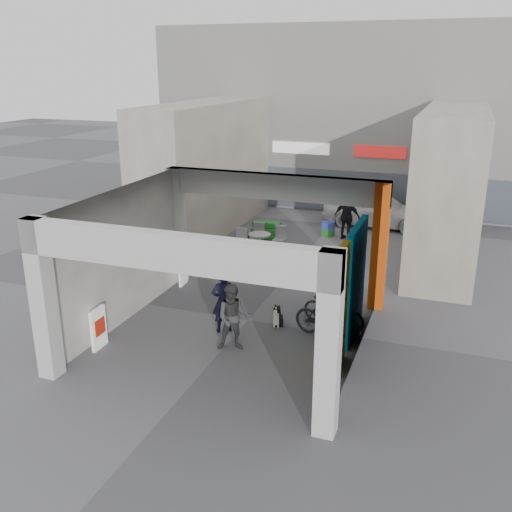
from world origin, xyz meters
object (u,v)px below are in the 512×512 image
at_px(border_collie, 278,317).
at_px(man_elderly, 327,278).
at_px(man_crates, 347,217).
at_px(white_van, 377,209).
at_px(bicycle_rear, 328,318).
at_px(man_back_turned, 233,318).
at_px(produce_stand, 265,236).
at_px(cafe_set, 259,244).
at_px(man_with_dog, 223,301).
at_px(bicycle_front, 334,310).

bearing_deg(border_collie, man_elderly, 46.63).
xyz_separation_m(man_crates, white_van, (0.78, 2.26, -0.15)).
relative_size(border_collie, man_elderly, 0.41).
bearing_deg(bicycle_rear, white_van, 12.79).
xyz_separation_m(border_collie, man_elderly, (0.81, 1.89, 0.50)).
bearing_deg(bicycle_rear, man_back_turned, 134.99).
bearing_deg(white_van, produce_stand, 141.45).
bearing_deg(border_collie, man_back_turned, -131.34).
bearing_deg(cafe_set, white_van, 56.14).
height_order(produce_stand, man_with_dog, man_with_dog).
bearing_deg(man_elderly, bicycle_rear, -79.04).
bearing_deg(cafe_set, border_collie, -65.86).
bearing_deg(man_elderly, man_with_dog, -130.53).
relative_size(cafe_set, white_van, 0.37).
bearing_deg(bicycle_front, white_van, 17.99).
height_order(man_with_dog, white_van, man_with_dog).
relative_size(man_with_dog, bicycle_rear, 0.94).
bearing_deg(man_back_turned, produce_stand, 84.10).
distance_m(man_elderly, bicycle_rear, 2.17).
xyz_separation_m(man_elderly, bicycle_front, (0.53, -1.42, -0.30)).
relative_size(man_elderly, bicycle_front, 0.88).
relative_size(man_elderly, man_crates, 0.84).
relative_size(border_collie, bicycle_rear, 0.36).
relative_size(man_with_dog, man_back_turned, 1.00).
bearing_deg(man_crates, produce_stand, 44.38).
bearing_deg(bicycle_front, bicycle_rear, -164.73).
height_order(produce_stand, man_back_turned, man_back_turned).
bearing_deg(cafe_set, bicycle_front, -52.66).
relative_size(man_elderly, white_van, 0.35).
height_order(border_collie, man_with_dog, man_with_dog).
xyz_separation_m(border_collie, man_back_turned, (-0.59, -1.52, 0.56)).
bearing_deg(man_with_dog, white_van, -138.40).
bearing_deg(white_van, man_back_turned, 176.41).
distance_m(man_crates, white_van, 2.39).
xyz_separation_m(man_back_turned, white_van, (1.50, 11.88, -0.07)).
xyz_separation_m(produce_stand, man_elderly, (3.39, -4.61, 0.43)).
xyz_separation_m(bicycle_rear, white_van, (-0.42, 10.56, 0.22)).
xyz_separation_m(man_elderly, white_van, (0.10, 8.47, -0.01)).
relative_size(man_with_dog, man_crates, 0.91).
distance_m(man_with_dog, man_back_turned, 1.00).
relative_size(produce_stand, man_with_dog, 0.76).
distance_m(border_collie, man_elderly, 2.12).
bearing_deg(man_elderly, bicycle_front, -72.70).
bearing_deg(white_van, bicycle_rear, -174.10).
bearing_deg(man_back_turned, man_with_dog, 106.75).
xyz_separation_m(man_back_turned, man_crates, (0.73, 9.63, 0.08)).
height_order(border_collie, man_crates, man_crates).
relative_size(produce_stand, white_van, 0.28).
height_order(cafe_set, man_back_turned, man_back_turned).
bearing_deg(white_van, cafe_set, 149.76).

